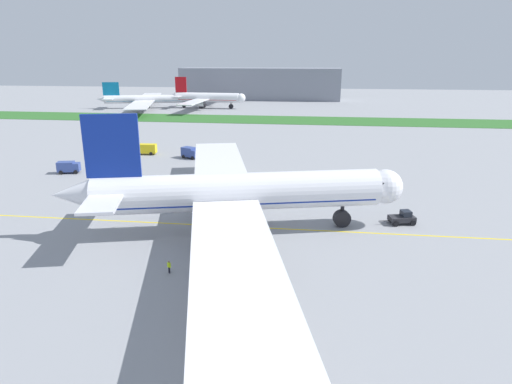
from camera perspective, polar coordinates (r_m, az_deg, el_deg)
name	(u,v)px	position (r m, az deg, el deg)	size (l,w,h in m)	color
ground_plane	(219,229)	(68.70, -4.75, -4.75)	(600.00, 600.00, 0.00)	gray
apron_taxi_line	(221,226)	(70.01, -4.51, -4.32)	(280.00, 0.36, 0.01)	yellow
grass_median_strip	(280,120)	(184.67, 3.06, 9.16)	(320.00, 24.00, 0.10)	#2D6628
airliner_foreground	(234,193)	(65.82, -2.80, -0.10)	(50.57, 80.56, 17.85)	white
pushback_tug	(403,218)	(74.01, 18.17, -3.14)	(5.83, 3.27, 2.15)	#26262B
ground_crew_wingwalker_port	(206,212)	(73.44, -6.39, -2.53)	(0.55, 0.27, 1.58)	black
ground_crew_marshaller_front	(169,266)	(55.97, -11.02, -9.21)	(0.49, 0.46, 1.65)	black
service_truck_baggage_loader	(145,149)	(123.01, -13.96, 5.37)	(6.28, 2.79, 2.81)	yellow
service_truck_fuel_bowser	(191,152)	(116.26, -8.34, 5.02)	(5.28, 4.30, 2.78)	#33478C
service_truck_catering_van	(69,167)	(108.74, -22.76, 2.98)	(5.12, 3.42, 2.62)	#33478C
parked_airliner_far_left	(148,99)	(232.35, -13.61, 11.41)	(49.28, 82.06, 12.68)	white
parked_airliner_far_centre	(206,98)	(226.95, -6.38, 11.84)	(39.80, 61.79, 15.01)	white
terminal_building	(260,84)	(271.11, 0.53, 13.62)	(93.01, 20.00, 18.00)	gray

